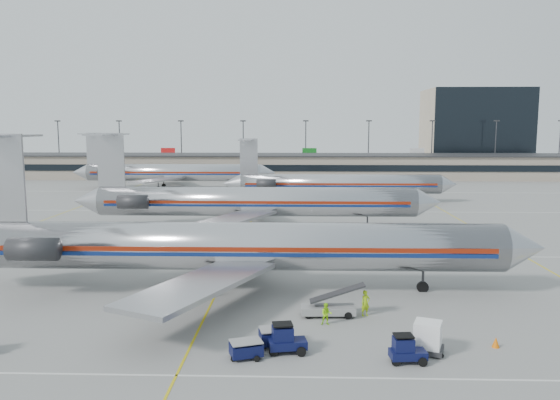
{
  "coord_description": "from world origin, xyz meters",
  "views": [
    {
      "loc": [
        6.42,
        -45.61,
        13.23
      ],
      "look_at": [
        4.42,
        19.89,
        4.5
      ],
      "focal_mm": 35.0,
      "sensor_mm": 36.0,
      "label": 1
    }
  ],
  "objects_px": {
    "tug_center": "(285,340)",
    "belt_loader": "(329,307)",
    "jet_foreground": "(229,245)",
    "uld_container": "(428,337)",
    "jet_second_row": "(249,201)"
  },
  "relations": [
    {
      "from": "tug_center",
      "to": "belt_loader",
      "type": "bearing_deg",
      "value": 55.31
    },
    {
      "from": "jet_foreground",
      "to": "uld_container",
      "type": "xyz_separation_m",
      "value": [
        13.19,
        -12.25,
        -2.76
      ]
    },
    {
      "from": "jet_foreground",
      "to": "jet_second_row",
      "type": "xyz_separation_m",
      "value": [
        -0.75,
        27.23,
        -0.06
      ]
    },
    {
      "from": "jet_second_row",
      "to": "jet_foreground",
      "type": "bearing_deg",
      "value": -88.41
    },
    {
      "from": "jet_foreground",
      "to": "uld_container",
      "type": "relative_size",
      "value": 22.1
    },
    {
      "from": "tug_center",
      "to": "belt_loader",
      "type": "xyz_separation_m",
      "value": [
        2.96,
        6.41,
        -0.18
      ]
    },
    {
      "from": "jet_second_row",
      "to": "tug_center",
      "type": "distance_m",
      "value": 40.2
    },
    {
      "from": "jet_foreground",
      "to": "tug_center",
      "type": "bearing_deg",
      "value": -68.89
    },
    {
      "from": "uld_container",
      "to": "belt_loader",
      "type": "distance_m",
      "value": 8.23
    },
    {
      "from": "jet_foreground",
      "to": "belt_loader",
      "type": "bearing_deg",
      "value": -37.94
    },
    {
      "from": "jet_second_row",
      "to": "belt_loader",
      "type": "bearing_deg",
      "value": -75.62
    },
    {
      "from": "tug_center",
      "to": "belt_loader",
      "type": "relative_size",
      "value": 0.53
    },
    {
      "from": "tug_center",
      "to": "uld_container",
      "type": "height_order",
      "value": "uld_container"
    },
    {
      "from": "belt_loader",
      "to": "jet_foreground",
      "type": "bearing_deg",
      "value": 139.99
    },
    {
      "from": "jet_foreground",
      "to": "belt_loader",
      "type": "distance_m",
      "value": 10.34
    }
  ]
}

